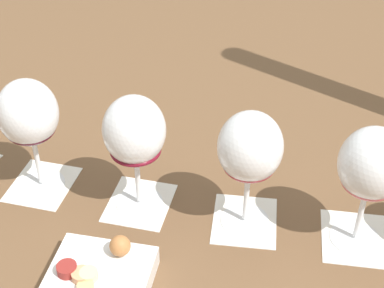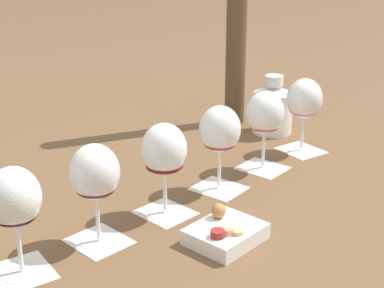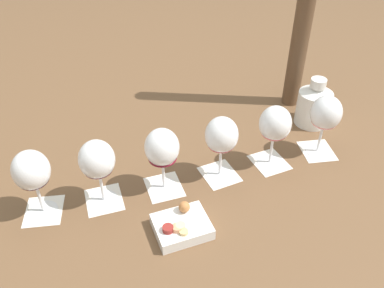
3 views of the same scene
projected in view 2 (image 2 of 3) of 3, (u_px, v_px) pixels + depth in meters
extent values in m
plane|color=brown|center=(191.00, 199.00, 1.24)|extent=(8.00, 8.00, 0.00)
cube|color=silver|center=(301.00, 150.00, 1.51)|extent=(0.14, 0.14, 0.00)
cube|color=silver|center=(263.00, 168.00, 1.40)|extent=(0.14, 0.14, 0.00)
cube|color=silver|center=(219.00, 188.00, 1.29)|extent=(0.14, 0.14, 0.00)
cube|color=silver|center=(165.00, 212.00, 1.18)|extent=(0.14, 0.14, 0.00)
cube|color=silver|center=(99.00, 241.00, 1.08)|extent=(0.14, 0.14, 0.00)
cube|color=silver|center=(22.00, 272.00, 0.98)|extent=(0.14, 0.14, 0.00)
cylinder|color=white|center=(301.00, 149.00, 1.51)|extent=(0.07, 0.07, 0.01)
cylinder|color=white|center=(302.00, 132.00, 1.49)|extent=(0.01, 0.01, 0.09)
ellipsoid|color=white|center=(305.00, 99.00, 1.46)|extent=(0.09, 0.09, 0.10)
ellipsoid|color=pink|center=(304.00, 110.00, 1.47)|extent=(0.07, 0.07, 0.03)
cylinder|color=white|center=(263.00, 166.00, 1.40)|extent=(0.07, 0.07, 0.01)
cylinder|color=white|center=(263.00, 148.00, 1.38)|extent=(0.01, 0.01, 0.09)
ellipsoid|color=white|center=(265.00, 113.00, 1.35)|extent=(0.09, 0.09, 0.10)
ellipsoid|color=#CA4F5A|center=(264.00, 125.00, 1.36)|extent=(0.07, 0.07, 0.03)
cylinder|color=white|center=(219.00, 187.00, 1.29)|extent=(0.07, 0.07, 0.01)
cylinder|color=white|center=(219.00, 167.00, 1.27)|extent=(0.01, 0.01, 0.09)
ellipsoid|color=white|center=(220.00, 129.00, 1.24)|extent=(0.09, 0.09, 0.10)
ellipsoid|color=#A7323C|center=(220.00, 142.00, 1.25)|extent=(0.07, 0.07, 0.03)
cylinder|color=white|center=(165.00, 211.00, 1.18)|extent=(0.07, 0.07, 0.01)
cylinder|color=white|center=(165.00, 190.00, 1.16)|extent=(0.01, 0.01, 0.09)
ellipsoid|color=white|center=(164.00, 149.00, 1.13)|extent=(0.09, 0.09, 0.10)
ellipsoid|color=maroon|center=(164.00, 166.00, 1.15)|extent=(0.07, 0.07, 0.02)
cylinder|color=white|center=(99.00, 239.00, 1.07)|extent=(0.07, 0.07, 0.01)
cylinder|color=white|center=(98.00, 217.00, 1.06)|extent=(0.01, 0.01, 0.09)
ellipsoid|color=white|center=(95.00, 172.00, 1.03)|extent=(0.09, 0.09, 0.10)
ellipsoid|color=#4E1525|center=(96.00, 187.00, 1.04)|extent=(0.07, 0.07, 0.03)
cylinder|color=white|center=(22.00, 270.00, 0.98)|extent=(0.07, 0.07, 0.01)
cylinder|color=white|center=(19.00, 246.00, 0.96)|extent=(0.01, 0.01, 0.09)
ellipsoid|color=white|center=(13.00, 198.00, 0.93)|extent=(0.09, 0.09, 0.10)
ellipsoid|color=black|center=(15.00, 213.00, 0.94)|extent=(0.07, 0.07, 0.03)
cylinder|color=white|center=(273.00, 113.00, 1.62)|extent=(0.11, 0.11, 0.11)
cone|color=white|center=(274.00, 89.00, 1.60)|extent=(0.11, 0.11, 0.02)
cylinder|color=white|center=(274.00, 81.00, 1.59)|extent=(0.05, 0.05, 0.03)
cube|color=white|center=(226.00, 234.00, 1.07)|extent=(0.17, 0.17, 0.03)
cylinder|color=maroon|center=(218.00, 234.00, 1.03)|extent=(0.03, 0.03, 0.01)
cylinder|color=beige|center=(230.00, 228.00, 1.05)|extent=(0.02, 0.02, 0.01)
sphere|color=#B2703D|center=(219.00, 211.00, 1.09)|extent=(0.03, 0.03, 0.03)
cylinder|color=#DBB775|center=(238.00, 232.00, 1.04)|extent=(0.02, 0.02, 0.01)
cylinder|color=tan|center=(227.00, 231.00, 1.04)|extent=(0.03, 0.03, 0.01)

